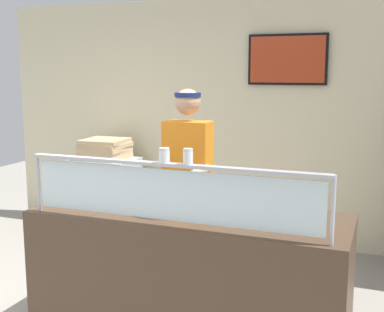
{
  "coord_description": "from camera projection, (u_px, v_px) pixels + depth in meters",
  "views": [
    {
      "loc": [
        2.3,
        -2.69,
        1.9
      ],
      "look_at": [
        1.09,
        0.42,
        1.34
      ],
      "focal_mm": 47.22,
      "sensor_mm": 36.0,
      "label": 1
    }
  ],
  "objects": [
    {
      "name": "worker_figure",
      "position": [
        188.0,
        181.0,
        4.16
      ],
      "size": [
        0.41,
        0.5,
        1.76
      ],
      "color": "#23232D",
      "rests_on": "ground"
    },
    {
      "name": "parmesan_shaker",
      "position": [
        164.0,
        156.0,
        3.06
      ],
      "size": [
        0.07,
        0.07,
        0.09
      ],
      "color": "white",
      "rests_on": "sneeze_guard"
    },
    {
      "name": "pizza_tray",
      "position": [
        163.0,
        207.0,
        3.5
      ],
      "size": [
        0.5,
        0.5,
        0.04
      ],
      "color": "#9EA0A8",
      "rests_on": "serving_counter"
    },
    {
      "name": "sneeze_guard",
      "position": [
        169.0,
        186.0,
        3.08
      ],
      "size": [
        1.97,
        0.06,
        0.4
      ],
      "color": "#B2B5BC",
      "rests_on": "serving_counter"
    },
    {
      "name": "prep_shelf",
      "position": [
        107.0,
        197.0,
        5.84
      ],
      "size": [
        0.7,
        0.55,
        0.91
      ],
      "primitive_type": "cube",
      "color": "#B7BABF",
      "rests_on": "ground"
    },
    {
      "name": "pizza_server",
      "position": [
        160.0,
        205.0,
        3.48
      ],
      "size": [
        0.11,
        0.29,
        0.01
      ],
      "primitive_type": "cube",
      "rotation": [
        0.0,
        0.0,
        0.12
      ],
      "color": "#ADAFB7",
      "rests_on": "pizza_tray"
    },
    {
      "name": "pizza_box_stack",
      "position": [
        105.0,
        149.0,
        5.75
      ],
      "size": [
        0.49,
        0.49,
        0.22
      ],
      "color": "tan",
      "rests_on": "prep_shelf"
    },
    {
      "name": "pepper_flake_shaker",
      "position": [
        188.0,
        158.0,
        3.01
      ],
      "size": [
        0.06,
        0.06,
        0.1
      ],
      "color": "white",
      "rests_on": "sneeze_guard"
    },
    {
      "name": "ground_plane",
      "position": [
        216.0,
        305.0,
        4.15
      ],
      "size": [
        12.0,
        12.0,
        0.0
      ],
      "primitive_type": "plane",
      "color": "gray",
      "rests_on": "ground"
    },
    {
      "name": "shop_rear_unit",
      "position": [
        268.0,
        121.0,
        5.51
      ],
      "size": [
        6.55,
        0.13,
        2.7
      ],
      "color": "beige",
      "rests_on": "ground"
    },
    {
      "name": "serving_counter",
      "position": [
        189.0,
        279.0,
        3.5
      ],
      "size": [
        2.15,
        0.77,
        0.95
      ],
      "primitive_type": "cube",
      "color": "#4C3828",
      "rests_on": "ground"
    }
  ]
}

